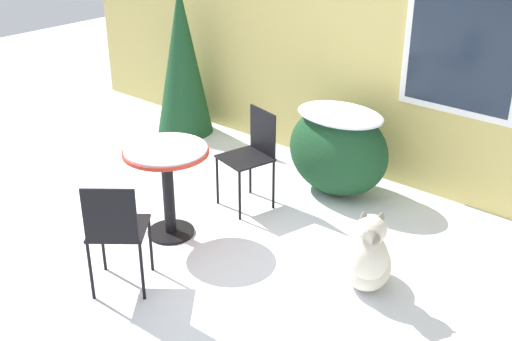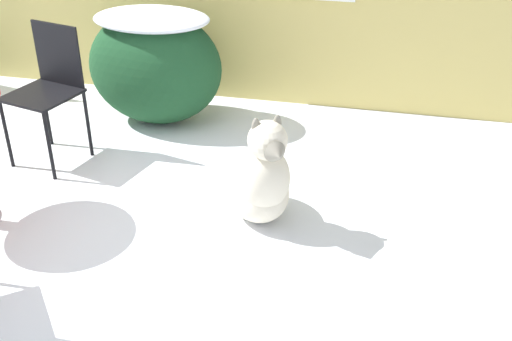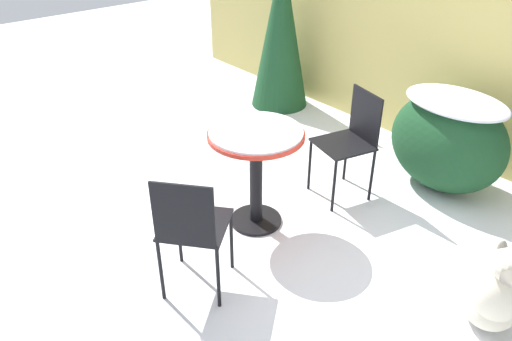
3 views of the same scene
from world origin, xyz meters
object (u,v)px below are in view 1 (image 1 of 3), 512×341
object	(u,v)px
patio_chair_near_table	(251,153)
patio_chair_far_side	(116,229)
dog	(368,259)
patio_table	(167,169)

from	to	relation	value
patio_chair_near_table	patio_chair_far_side	size ratio (longest dim) A/B	1.00
dog	patio_chair_near_table	bearing A→B (deg)	130.71
patio_chair_far_side	dog	distance (m)	1.83
patio_table	patio_chair_near_table	bearing A→B (deg)	78.32
patio_chair_near_table	dog	xyz separation A→B (m)	(1.51, -0.45, -0.26)
patio_chair_near_table	patio_chair_far_side	world-z (taller)	same
patio_chair_near_table	patio_table	bearing A→B (deg)	-87.37
dog	patio_chair_far_side	bearing A→B (deg)	-171.72
patio_table	patio_chair_far_side	bearing A→B (deg)	-67.82
patio_table	dog	xyz separation A→B (m)	(1.69, 0.40, -0.35)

